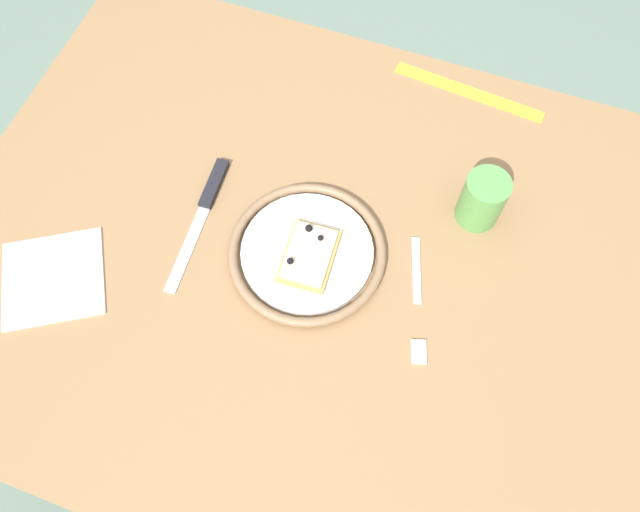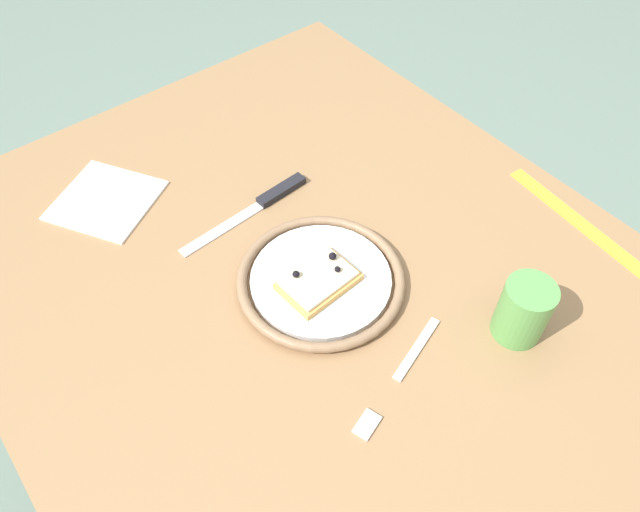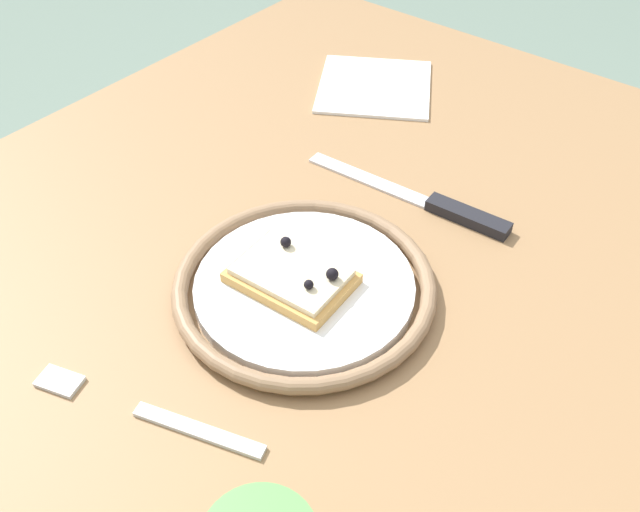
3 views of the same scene
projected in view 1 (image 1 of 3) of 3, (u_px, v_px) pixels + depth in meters
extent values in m
plane|color=slate|center=(321.00, 378.00, 1.62)|extent=(6.00, 6.00, 0.00)
cube|color=#936D47|center=(322.00, 263.00, 0.97)|extent=(1.17, 0.89, 0.03)
cylinder|color=#4C4742|center=(604.00, 257.00, 1.38)|extent=(0.05, 0.05, 0.71)
cylinder|color=#4C4742|center=(173.00, 125.00, 1.53)|extent=(0.05, 0.05, 0.71)
cylinder|color=#4C4742|center=(3.00, 426.00, 1.22)|extent=(0.05, 0.05, 0.71)
cylinder|color=white|center=(307.00, 254.00, 0.95)|extent=(0.20, 0.20, 0.01)
torus|color=#8C6B4C|center=(306.00, 253.00, 0.95)|extent=(0.24, 0.24, 0.01)
cube|color=tan|center=(309.00, 256.00, 0.93)|extent=(0.08, 0.11, 0.01)
cube|color=beige|center=(309.00, 254.00, 0.93)|extent=(0.07, 0.10, 0.01)
sphere|color=black|center=(290.00, 261.00, 0.91)|extent=(0.01, 0.01, 0.01)
sphere|color=black|center=(309.00, 228.00, 0.94)|extent=(0.01, 0.01, 0.01)
sphere|color=black|center=(320.00, 238.00, 0.93)|extent=(0.01, 0.01, 0.01)
cube|color=silver|center=(187.00, 249.00, 0.96)|extent=(0.03, 0.15, 0.00)
cube|color=black|center=(214.00, 184.00, 1.00)|extent=(0.03, 0.09, 0.01)
cube|color=silver|center=(416.00, 270.00, 0.94)|extent=(0.04, 0.11, 0.00)
cube|color=silver|center=(419.00, 352.00, 0.89)|extent=(0.03, 0.04, 0.00)
cylinder|color=#599E4C|center=(482.00, 200.00, 0.94)|extent=(0.07, 0.07, 0.09)
cube|color=yellow|center=(468.00, 92.00, 1.09)|extent=(0.27, 0.05, 0.00)
cube|color=white|center=(53.00, 278.00, 0.94)|extent=(0.20, 0.20, 0.00)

